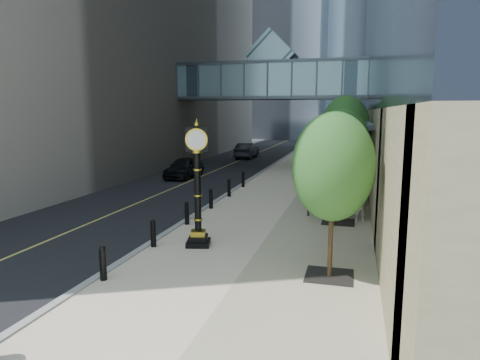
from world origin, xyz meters
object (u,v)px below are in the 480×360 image
object	(u,v)px
pedestrian	(360,204)
car_far	(247,151)
street_clock	(198,193)
car_near	(184,167)

from	to	relation	value
pedestrian	car_far	size ratio (longest dim) A/B	0.31
street_clock	car_far	bearing A→B (deg)	87.00
street_clock	pedestrian	size ratio (longest dim) A/B	2.98
street_clock	car_far	xyz separation A→B (m)	(-5.65, 29.66, -1.18)
pedestrian	car_near	xyz separation A→B (m)	(-12.52, 10.07, -0.02)
pedestrian	car_near	world-z (taller)	pedestrian
street_clock	car_near	world-z (taller)	street_clock
pedestrian	car_far	distance (m)	26.99
car_near	car_far	distance (m)	14.46
car_far	car_near	bearing A→B (deg)	84.52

